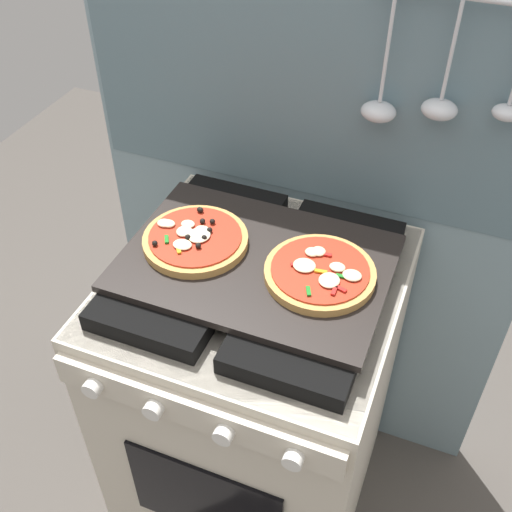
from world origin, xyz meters
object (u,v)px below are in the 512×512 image
(pizza_right, at_px, (320,272))
(pizza_left, at_px, (195,239))
(stove, at_px, (256,396))
(baking_tray, at_px, (256,263))

(pizza_right, bearing_deg, pizza_left, -179.58)
(pizza_left, bearing_deg, pizza_right, 0.42)
(stove, relative_size, pizza_left, 4.08)
(stove, distance_m, baking_tray, 0.46)
(pizza_left, bearing_deg, stove, -0.71)
(baking_tray, bearing_deg, pizza_left, 179.97)
(stove, distance_m, pizza_left, 0.50)
(stove, relative_size, pizza_right, 4.08)
(baking_tray, bearing_deg, pizza_right, 0.86)
(pizza_right, bearing_deg, baking_tray, -179.14)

